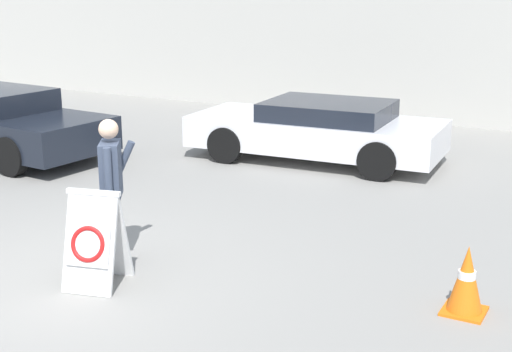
{
  "coord_description": "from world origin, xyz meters",
  "views": [
    {
      "loc": [
        5.49,
        -5.54,
        3.25
      ],
      "look_at": [
        1.66,
        1.37,
        1.09
      ],
      "focal_mm": 50.0,
      "sensor_mm": 36.0,
      "label": 1
    }
  ],
  "objects_px": {
    "traffic_cone_mid": "(466,280)",
    "parked_car_rear_sedan": "(318,129)",
    "barricade_sign": "(95,239)",
    "security_guard": "(112,185)"
  },
  "relations": [
    {
      "from": "security_guard",
      "to": "parked_car_rear_sedan",
      "type": "xyz_separation_m",
      "value": [
        0.0,
        5.84,
        -0.38
      ]
    },
    {
      "from": "barricade_sign",
      "to": "security_guard",
      "type": "height_order",
      "value": "security_guard"
    },
    {
      "from": "security_guard",
      "to": "parked_car_rear_sedan",
      "type": "relative_size",
      "value": 0.37
    },
    {
      "from": "barricade_sign",
      "to": "security_guard",
      "type": "xyz_separation_m",
      "value": [
        -0.23,
        0.6,
        0.43
      ]
    },
    {
      "from": "parked_car_rear_sedan",
      "to": "barricade_sign",
      "type": "bearing_deg",
      "value": 87.98
    },
    {
      "from": "parked_car_rear_sedan",
      "to": "traffic_cone_mid",
      "type": "bearing_deg",
      "value": 123.48
    },
    {
      "from": "barricade_sign",
      "to": "security_guard",
      "type": "bearing_deg",
      "value": 96.15
    },
    {
      "from": "traffic_cone_mid",
      "to": "parked_car_rear_sedan",
      "type": "distance_m",
      "value": 6.49
    },
    {
      "from": "barricade_sign",
      "to": "traffic_cone_mid",
      "type": "height_order",
      "value": "barricade_sign"
    },
    {
      "from": "security_guard",
      "to": "traffic_cone_mid",
      "type": "height_order",
      "value": "security_guard"
    }
  ]
}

